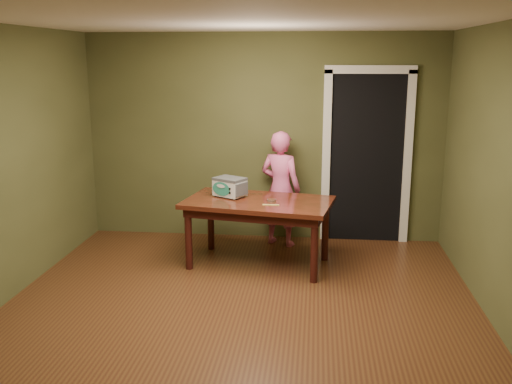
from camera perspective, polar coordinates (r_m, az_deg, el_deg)
floor at (r=5.22m, az=-1.97°, el=-12.76°), size 5.00×5.00×0.00m
room_shell at (r=4.72m, az=-2.14°, el=6.18°), size 4.52×5.02×2.61m
doorway at (r=7.55m, az=10.80°, el=3.66°), size 1.10×0.66×2.25m
dining_table at (r=6.34m, az=0.25°, el=-1.70°), size 1.73×1.16×0.75m
toy_oven at (r=6.46m, az=-2.65°, el=0.57°), size 0.41×0.37×0.22m
baking_pan at (r=6.27m, az=1.57°, el=-0.82°), size 0.10×0.10×0.02m
spatula at (r=6.10m, az=1.50°, el=-1.29°), size 0.18×0.03×0.01m
child at (r=7.03m, az=2.47°, el=0.34°), size 0.61×0.51×1.43m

